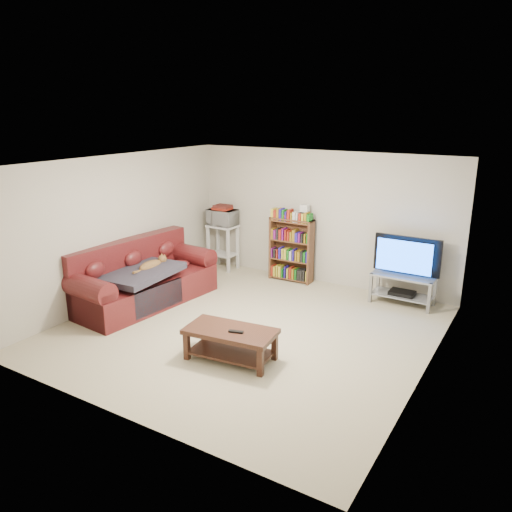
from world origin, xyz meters
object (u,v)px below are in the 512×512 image
Objects in this scene: coffee_table at (231,338)px; tv_stand at (403,284)px; sofa at (141,282)px; bookshelf at (291,249)px.

coffee_table is 3.32m from tv_stand.
sofa is 2.78m from bookshelf.
bookshelf is at bearing 59.81° from sofa.
tv_stand reaches higher than coffee_table.
sofa is 2.06× the size of coffee_table.
coffee_table is 1.02× the size of bookshelf.
tv_stand is (1.35, 3.03, 0.05)m from coffee_table.
sofa is 4.30m from tv_stand.
sofa is at bearing -150.02° from tv_stand.
sofa is at bearing -127.20° from bookshelf.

